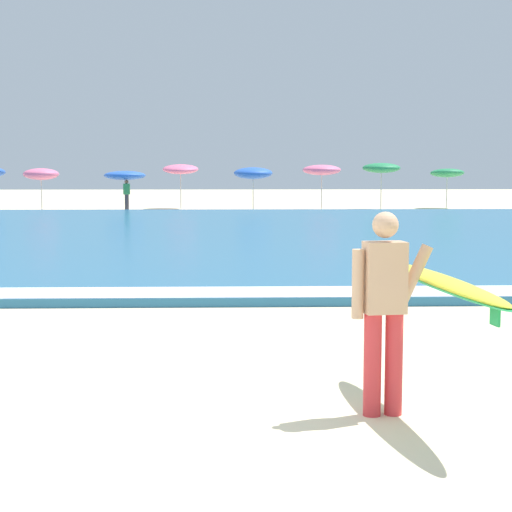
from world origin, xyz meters
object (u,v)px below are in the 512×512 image
at_px(beach_umbrella_4, 253,173).
at_px(beachgoer_near_row_left, 127,194).
at_px(beach_umbrella_3, 181,169).
at_px(beach_umbrella_7, 447,173).
at_px(beach_umbrella_6, 381,168).
at_px(surfer_with_board, 414,294).
at_px(beach_umbrella_1, 41,174).
at_px(beach_umbrella_2, 125,176).
at_px(beach_umbrella_5, 322,170).

height_order(beach_umbrella_4, beachgoer_near_row_left, beach_umbrella_4).
relative_size(beach_umbrella_3, beach_umbrella_4, 1.09).
height_order(beach_umbrella_3, beach_umbrella_7, beach_umbrella_3).
distance_m(beach_umbrella_3, beachgoer_near_row_left, 3.91).
bearing_deg(beach_umbrella_6, surfer_with_board, -99.92).
bearing_deg(beach_umbrella_7, beach_umbrella_1, -176.10).
distance_m(beach_umbrella_1, beach_umbrella_2, 4.39).
distance_m(beach_umbrella_6, beachgoer_near_row_left, 13.27).
height_order(beach_umbrella_1, beach_umbrella_4, beach_umbrella_4).
distance_m(surfer_with_board, beachgoer_near_row_left, 35.19).
xyz_separation_m(beach_umbrella_3, beach_umbrella_5, (7.40, -1.28, -0.04)).
relative_size(beach_umbrella_2, beach_umbrella_5, 0.90).
height_order(surfer_with_board, beach_umbrella_5, beach_umbrella_5).
bearing_deg(beach_umbrella_7, beach_umbrella_6, -165.57).
height_order(beach_umbrella_5, beach_umbrella_7, beach_umbrella_5).
bearing_deg(surfer_with_board, beach_umbrella_7, 74.85).
bearing_deg(beach_umbrella_2, beach_umbrella_1, 172.11).
xyz_separation_m(beach_umbrella_1, beach_umbrella_4, (10.86, 0.04, 0.05)).
distance_m(beach_umbrella_6, beach_umbrella_7, 3.86).
distance_m(beach_umbrella_1, beach_umbrella_4, 10.86).
xyz_separation_m(beach_umbrella_2, beachgoer_near_row_left, (0.15, -0.59, -0.94)).
distance_m(beach_umbrella_2, beach_umbrella_4, 6.55).
relative_size(beach_umbrella_3, beach_umbrella_6, 1.00).
xyz_separation_m(beach_umbrella_5, beachgoer_near_row_left, (-9.93, -1.42, -1.21)).
xyz_separation_m(beach_umbrella_5, beach_umbrella_7, (6.89, 1.22, -0.16)).
height_order(beach_umbrella_4, beach_umbrella_7, beach_umbrella_4).
bearing_deg(beach_umbrella_1, beach_umbrella_6, 1.61).
bearing_deg(beach_umbrella_5, beach_umbrella_2, -175.26).
bearing_deg(beach_umbrella_6, beach_umbrella_1, -178.39).
relative_size(beach_umbrella_2, beach_umbrella_6, 0.86).
height_order(beach_umbrella_2, beach_umbrella_4, beach_umbrella_4).
height_order(surfer_with_board, beach_umbrella_3, beach_umbrella_3).
bearing_deg(beach_umbrella_2, beach_umbrella_3, 38.18).
bearing_deg(surfer_with_board, beach_umbrella_6, 80.08).
xyz_separation_m(surfer_with_board, beach_umbrella_4, (-0.40, 35.76, 0.86)).
xyz_separation_m(beach_umbrella_5, beach_umbrella_6, (3.16, 0.26, 0.10)).
height_order(beach_umbrella_3, beach_umbrella_5, beach_umbrella_3).
bearing_deg(beach_umbrella_2, beachgoer_near_row_left, -75.25).
relative_size(beach_umbrella_2, beach_umbrella_3, 0.86).
xyz_separation_m(beach_umbrella_2, beach_umbrella_3, (2.69, 2.11, 0.32)).
bearing_deg(beachgoer_near_row_left, beach_umbrella_7, 8.93).
xyz_separation_m(surfer_with_board, beach_umbrella_5, (3.17, 35.96, 1.02)).
distance_m(beach_umbrella_4, beach_umbrella_7, 10.56).
distance_m(beach_umbrella_2, beach_umbrella_5, 10.12).
height_order(surfer_with_board, beach_umbrella_1, beach_umbrella_1).
distance_m(beach_umbrella_3, beach_umbrella_7, 14.29).
xyz_separation_m(surfer_with_board, beach_umbrella_7, (10.06, 37.18, 0.86)).
bearing_deg(beach_umbrella_3, beach_umbrella_7, -0.22).
distance_m(beach_umbrella_1, beach_umbrella_6, 17.60).
xyz_separation_m(beach_umbrella_4, beach_umbrella_5, (3.57, 0.19, 0.16)).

